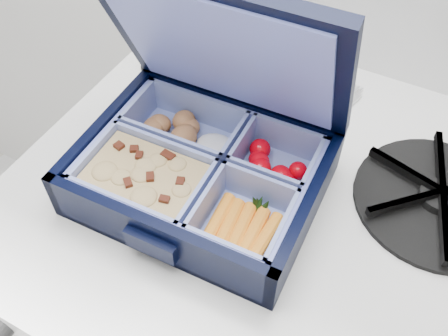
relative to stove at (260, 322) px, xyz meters
The scene contains 5 objects.
stove is the anchor object (origin of this frame).
bento_box 0.45m from the stove, 136.43° to the right, with size 0.25×0.19×0.06m, color black, non-canonical shape.
burner_grate 0.46m from the stove, 13.64° to the left, with size 0.18×0.18×0.03m, color black.
burner_grate_rear 0.47m from the stove, 143.61° to the left, with size 0.17×0.17×0.02m, color black.
fork 0.42m from the stove, 82.08° to the left, with size 0.02×0.18×0.01m, color silver, non-canonical shape.
Camera 1 is at (-0.37, 1.36, 1.26)m, focal length 40.00 mm.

